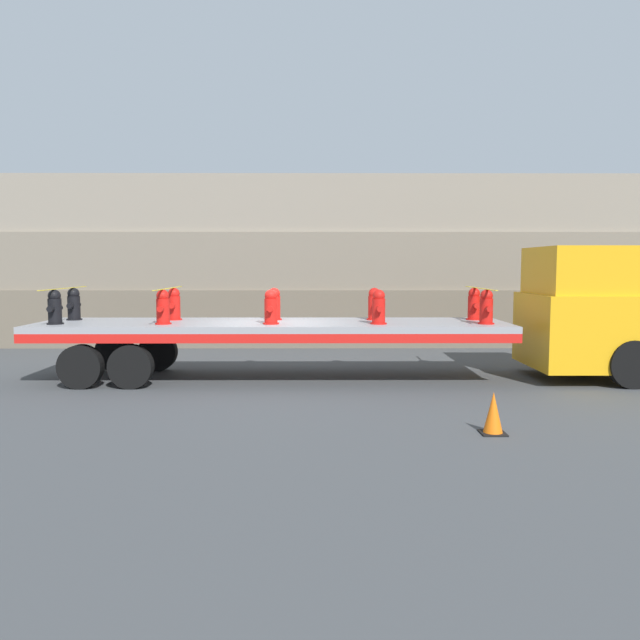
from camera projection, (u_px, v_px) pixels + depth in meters
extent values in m
plane|color=#3F4244|center=(273.00, 379.00, 14.65)|extent=(120.00, 120.00, 0.00)
cube|color=#665B4C|center=(287.00, 316.00, 21.40)|extent=(60.00, 3.00, 1.86)
cube|color=#756B5B|center=(287.00, 261.00, 21.38)|extent=(60.00, 3.00, 1.86)
cube|color=gray|center=(287.00, 207.00, 21.37)|extent=(60.00, 3.00, 1.86)
cube|color=orange|center=(588.00, 330.00, 14.59)|extent=(2.72, 2.52, 1.70)
cube|color=orange|center=(578.00, 270.00, 14.47)|extent=(1.90, 2.32, 1.09)
cube|color=black|center=(620.00, 316.00, 14.56)|extent=(1.09, 2.22, 0.95)
cylinder|color=black|center=(632.00, 364.00, 13.45)|extent=(1.05, 0.28, 1.05)
cylinder|color=black|center=(585.00, 349.00, 15.84)|extent=(1.05, 0.28, 1.05)
cube|color=gray|center=(273.00, 325.00, 14.54)|extent=(10.88, 2.50, 0.15)
cube|color=red|center=(269.00, 338.00, 13.35)|extent=(10.88, 0.08, 0.20)
cube|color=red|center=(276.00, 327.00, 15.76)|extent=(10.88, 0.08, 0.20)
cylinder|color=black|center=(131.00, 367.00, 13.45)|extent=(0.95, 0.30, 0.95)
cylinder|color=black|center=(158.00, 352.00, 15.74)|extent=(0.95, 0.30, 0.95)
cylinder|color=black|center=(80.00, 367.00, 13.45)|extent=(0.95, 0.30, 0.95)
cylinder|color=black|center=(115.00, 352.00, 15.73)|extent=(0.95, 0.30, 0.95)
cylinder|color=black|center=(55.00, 324.00, 13.96)|extent=(0.37, 0.37, 0.03)
cylinder|color=black|center=(55.00, 311.00, 13.94)|extent=(0.29, 0.29, 0.58)
sphere|color=black|center=(54.00, 296.00, 13.91)|extent=(0.28, 0.28, 0.28)
cylinder|color=black|center=(51.00, 309.00, 13.71)|extent=(0.13, 0.15, 0.13)
cylinder|color=black|center=(59.00, 308.00, 14.15)|extent=(0.13, 0.15, 0.13)
cylinder|color=black|center=(74.00, 319.00, 15.06)|extent=(0.37, 0.37, 0.03)
cylinder|color=black|center=(74.00, 308.00, 15.03)|extent=(0.29, 0.29, 0.58)
sphere|color=black|center=(73.00, 294.00, 15.00)|extent=(0.28, 0.28, 0.28)
cylinder|color=black|center=(70.00, 306.00, 14.81)|extent=(0.13, 0.15, 0.13)
cylinder|color=black|center=(77.00, 305.00, 15.25)|extent=(0.13, 0.15, 0.13)
cylinder|color=red|center=(163.00, 324.00, 13.97)|extent=(0.37, 0.37, 0.03)
cylinder|color=red|center=(163.00, 311.00, 13.95)|extent=(0.29, 0.29, 0.58)
sphere|color=red|center=(163.00, 296.00, 13.92)|extent=(0.28, 0.28, 0.28)
cylinder|color=red|center=(161.00, 309.00, 13.73)|extent=(0.13, 0.15, 0.13)
cylinder|color=red|center=(165.00, 308.00, 14.16)|extent=(0.13, 0.15, 0.13)
cylinder|color=red|center=(174.00, 319.00, 15.07)|extent=(0.37, 0.37, 0.03)
cylinder|color=red|center=(174.00, 308.00, 15.04)|extent=(0.29, 0.29, 0.58)
sphere|color=red|center=(174.00, 294.00, 15.01)|extent=(0.28, 0.28, 0.28)
cylinder|color=red|center=(172.00, 306.00, 14.82)|extent=(0.13, 0.15, 0.13)
cylinder|color=red|center=(176.00, 305.00, 15.26)|extent=(0.13, 0.15, 0.13)
cylinder|color=red|center=(271.00, 323.00, 13.99)|extent=(0.37, 0.37, 0.03)
cylinder|color=red|center=(271.00, 311.00, 13.96)|extent=(0.29, 0.29, 0.58)
sphere|color=red|center=(271.00, 296.00, 13.93)|extent=(0.28, 0.28, 0.28)
cylinder|color=red|center=(270.00, 309.00, 13.74)|extent=(0.13, 0.15, 0.13)
cylinder|color=red|center=(272.00, 308.00, 14.18)|extent=(0.13, 0.15, 0.13)
cylinder|color=red|center=(274.00, 319.00, 15.08)|extent=(0.37, 0.37, 0.03)
cylinder|color=red|center=(274.00, 308.00, 15.06)|extent=(0.29, 0.29, 0.58)
sphere|color=red|center=(274.00, 294.00, 15.03)|extent=(0.28, 0.28, 0.28)
cylinder|color=red|center=(274.00, 306.00, 14.83)|extent=(0.13, 0.15, 0.13)
cylinder|color=red|center=(275.00, 305.00, 15.27)|extent=(0.13, 0.15, 0.13)
cylinder|color=red|center=(379.00, 323.00, 14.00)|extent=(0.37, 0.37, 0.03)
cylinder|color=red|center=(379.00, 311.00, 13.98)|extent=(0.29, 0.29, 0.58)
sphere|color=red|center=(379.00, 296.00, 13.94)|extent=(0.28, 0.28, 0.28)
cylinder|color=red|center=(380.00, 309.00, 13.75)|extent=(0.13, 0.15, 0.13)
cylinder|color=red|center=(378.00, 308.00, 14.19)|extent=(0.13, 0.15, 0.13)
cylinder|color=red|center=(374.00, 319.00, 15.09)|extent=(0.37, 0.37, 0.03)
cylinder|color=red|center=(374.00, 308.00, 15.07)|extent=(0.29, 0.29, 0.58)
sphere|color=red|center=(374.00, 294.00, 15.04)|extent=(0.28, 0.28, 0.28)
cylinder|color=red|center=(375.00, 306.00, 14.84)|extent=(0.13, 0.15, 0.13)
cylinder|color=red|center=(373.00, 305.00, 15.28)|extent=(0.13, 0.15, 0.13)
cylinder|color=red|center=(486.00, 323.00, 14.01)|extent=(0.37, 0.37, 0.03)
cylinder|color=red|center=(486.00, 311.00, 13.99)|extent=(0.29, 0.29, 0.58)
sphere|color=red|center=(487.00, 296.00, 13.96)|extent=(0.28, 0.28, 0.28)
cylinder|color=red|center=(489.00, 309.00, 13.76)|extent=(0.13, 0.15, 0.13)
cylinder|color=red|center=(484.00, 308.00, 14.20)|extent=(0.13, 0.15, 0.13)
cylinder|color=red|center=(474.00, 319.00, 15.11)|extent=(0.37, 0.37, 0.03)
cylinder|color=red|center=(474.00, 308.00, 15.08)|extent=(0.29, 0.29, 0.58)
sphere|color=red|center=(474.00, 293.00, 15.05)|extent=(0.28, 0.28, 0.28)
cylinder|color=red|center=(476.00, 306.00, 14.86)|extent=(0.13, 0.15, 0.13)
cylinder|color=red|center=(472.00, 305.00, 15.29)|extent=(0.13, 0.15, 0.13)
cube|color=yellow|center=(64.00, 288.00, 14.44)|extent=(0.05, 2.70, 0.01)
cube|color=yellow|center=(168.00, 288.00, 14.45)|extent=(0.05, 2.70, 0.01)
cube|color=yellow|center=(480.00, 288.00, 14.49)|extent=(0.05, 2.70, 0.01)
cube|color=black|center=(493.00, 433.00, 9.85)|extent=(0.39, 0.39, 0.03)
cone|color=orange|center=(493.00, 412.00, 9.82)|extent=(0.30, 0.30, 0.65)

